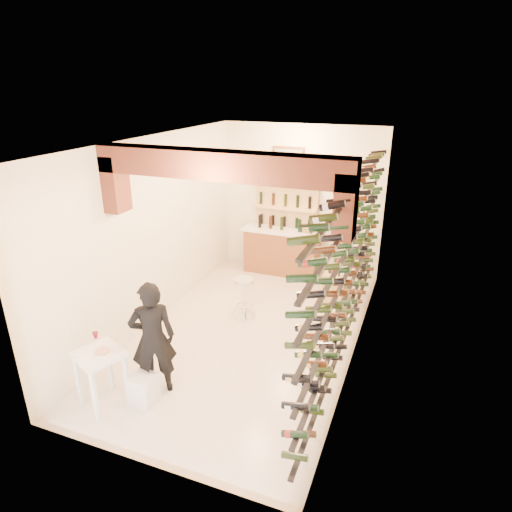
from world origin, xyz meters
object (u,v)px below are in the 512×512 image
at_px(back_counter, 282,250).
at_px(white_stool, 144,389).
at_px(person, 153,339).
at_px(crate_lower, 334,293).
at_px(tasting_table, 100,362).
at_px(chrome_barstool, 244,295).
at_px(wine_rack, 346,261).

relative_size(back_counter, white_stool, 4.28).
xyz_separation_m(white_stool, person, (0.03, 0.27, 0.62)).
bearing_deg(back_counter, crate_lower, -34.99).
xyz_separation_m(back_counter, tasting_table, (-0.82, -4.99, 0.12)).
relative_size(back_counter, person, 1.03).
bearing_deg(crate_lower, tasting_table, -118.78).
bearing_deg(person, chrome_barstool, -133.94).
distance_m(tasting_table, chrome_barstool, 2.96).
height_order(wine_rack, back_counter, wine_rack).
bearing_deg(chrome_barstool, wine_rack, -15.14).
bearing_deg(chrome_barstool, person, -98.19).
bearing_deg(white_stool, tasting_table, -153.45).
height_order(wine_rack, person, wine_rack).
distance_m(back_counter, person, 4.51).
height_order(tasting_table, white_stool, tasting_table).
xyz_separation_m(white_stool, chrome_barstool, (0.36, 2.61, 0.23)).
relative_size(white_stool, chrome_barstool, 0.53).
height_order(tasting_table, crate_lower, tasting_table).
distance_m(wine_rack, crate_lower, 2.22).
height_order(tasting_table, chrome_barstool, tasting_table).
height_order(wine_rack, chrome_barstool, wine_rack).
xyz_separation_m(wine_rack, white_stool, (-2.20, -2.11, -1.35)).
bearing_deg(person, back_counter, -130.12).
xyz_separation_m(wine_rack, tasting_table, (-2.65, -2.34, -0.89)).
xyz_separation_m(wine_rack, crate_lower, (-0.45, 1.68, -1.39)).
height_order(back_counter, tasting_table, back_counter).
height_order(wine_rack, white_stool, wine_rack).
bearing_deg(white_stool, wine_rack, 43.84).
xyz_separation_m(back_counter, person, (-0.34, -4.49, 0.29)).
xyz_separation_m(back_counter, crate_lower, (1.38, -0.97, -0.37)).
xyz_separation_m(back_counter, white_stool, (-0.37, -4.76, -0.33)).
bearing_deg(chrome_barstool, crate_lower, 40.37).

